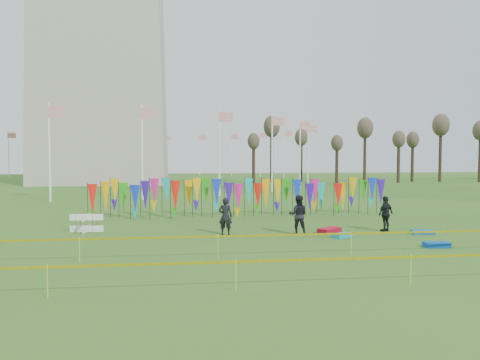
{
  "coord_description": "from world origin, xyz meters",
  "views": [
    {
      "loc": [
        -3.44,
        -19.21,
        3.75
      ],
      "look_at": [
        -0.3,
        6.0,
        2.42
      ],
      "focal_mm": 35.0,
      "sensor_mm": 36.0,
      "label": 1
    }
  ],
  "objects": [
    {
      "name": "kite_bag_red",
      "position": [
        3.67,
        2.63,
        0.12
      ],
      "size": [
        1.38,
        1.26,
        0.24
      ],
      "primitive_type": "cube",
      "rotation": [
        0.0,
        0.0,
        0.67
      ],
      "color": "#AB0B25",
      "rests_on": "ground"
    },
    {
      "name": "caution_tape_near",
      "position": [
        -0.22,
        -2.43,
        0.78
      ],
      "size": [
        26.0,
        0.02,
        0.9
      ],
      "color": "#FFEE05",
      "rests_on": "ground"
    },
    {
      "name": "person_right",
      "position": [
        6.55,
        2.68,
        0.88
      ],
      "size": [
        1.18,
        1.02,
        1.75
      ],
      "primitive_type": "imported",
      "rotation": [
        0.0,
        0.0,
        3.66
      ],
      "color": "black",
      "rests_on": "ground"
    },
    {
      "name": "flagpole_ring",
      "position": [
        -14.0,
        48.0,
        4.0
      ],
      "size": [
        57.4,
        56.16,
        8.0
      ],
      "color": "white",
      "rests_on": "ground"
    },
    {
      "name": "banner_row",
      "position": [
        0.28,
        9.22,
        1.34
      ],
      "size": [
        18.64,
        0.64,
        2.22
      ],
      "color": "black",
      "rests_on": "ground"
    },
    {
      "name": "person_mid",
      "position": [
        2.03,
        2.33,
        0.94
      ],
      "size": [
        1.03,
        0.8,
        1.87
      ],
      "primitive_type": "imported",
      "rotation": [
        0.0,
        0.0,
        2.86
      ],
      "color": "black",
      "rests_on": "ground"
    },
    {
      "name": "person_left",
      "position": [
        -1.41,
        2.63,
        0.89
      ],
      "size": [
        0.75,
        0.62,
        1.78
      ],
      "primitive_type": "imported",
      "rotation": [
        0.0,
        0.0,
        2.88
      ],
      "color": "black",
      "rests_on": "ground"
    },
    {
      "name": "kite_bag_blue",
      "position": [
        6.88,
        -1.41,
        0.1
      ],
      "size": [
        1.02,
        0.59,
        0.21
      ],
      "primitive_type": "cube",
      "rotation": [
        0.0,
        0.0,
        -0.07
      ],
      "color": "#0A46AD",
      "rests_on": "ground"
    },
    {
      "name": "caution_tape_far",
      "position": [
        -0.22,
        -6.54,
        0.78
      ],
      "size": [
        26.0,
        0.02,
        0.9
      ],
      "color": "#FFEE05",
      "rests_on": "ground"
    },
    {
      "name": "box_kite",
      "position": [
        -8.09,
        4.23,
        0.46
      ],
      "size": [
        0.82,
        0.82,
        0.91
      ],
      "rotation": [
        0.0,
        0.0,
        -0.07
      ],
      "color": "#B3220D",
      "rests_on": "ground"
    },
    {
      "name": "kite_bag_teal",
      "position": [
        7.95,
        1.69,
        0.1
      ],
      "size": [
        1.06,
        0.58,
        0.19
      ],
      "primitive_type": "cube",
      "rotation": [
        0.0,
        0.0,
        -0.09
      ],
      "color": "#0B5AA0",
      "rests_on": "ground"
    },
    {
      "name": "tree_line",
      "position": [
        32.0,
        44.0,
        6.17
      ],
      "size": [
        53.92,
        1.92,
        7.84
      ],
      "color": "#37291B",
      "rests_on": "ground"
    },
    {
      "name": "kite_bag_turquoise",
      "position": [
        3.83,
        1.27,
        0.1
      ],
      "size": [
        1.08,
        0.92,
        0.19
      ],
      "primitive_type": "cube",
      "rotation": [
        0.0,
        0.0,
        0.55
      ],
      "color": "#0DA1C8",
      "rests_on": "ground"
    },
    {
      "name": "ground",
      "position": [
        0.0,
        0.0,
        0.0
      ],
      "size": [
        160.0,
        160.0,
        0.0
      ],
      "primitive_type": "plane",
      "color": "#295317",
      "rests_on": "ground"
    }
  ]
}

